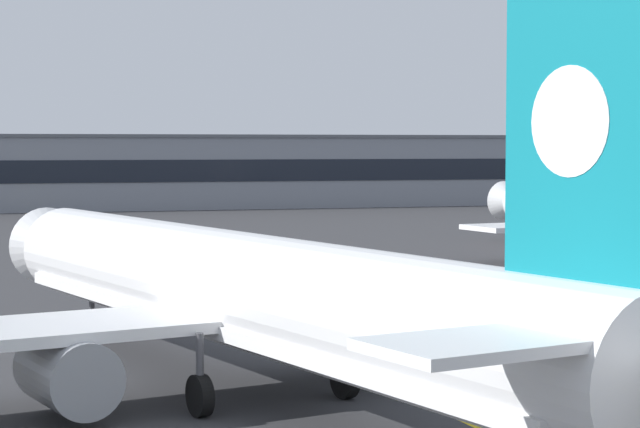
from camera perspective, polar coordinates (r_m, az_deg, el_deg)
name	(u,v)px	position (r m, az deg, el deg)	size (l,w,h in m)	color
taxiway_centreline	(231,310)	(60.30, -4.25, -4.58)	(0.30, 180.00, 0.01)	yellow
airliner_foreground	(248,295)	(39.36, -3.46, -3.85)	(32.20, 40.93, 11.65)	white
safety_cone_by_nose_gear	(200,316)	(56.76, -5.74, -4.83)	(0.44, 0.44, 0.55)	orange
terminal_building	(123,172)	(156.86, -9.34, 1.99)	(151.27, 12.40, 9.60)	gray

